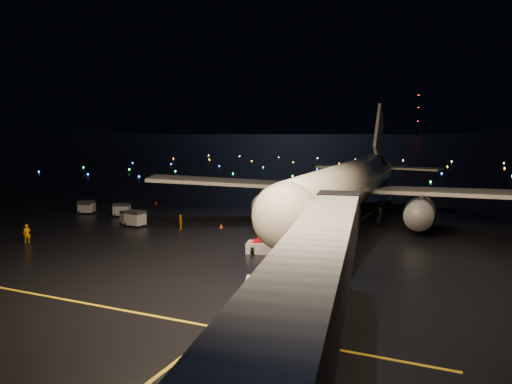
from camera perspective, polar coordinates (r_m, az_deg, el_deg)
ground at (r=335.49m, az=19.88°, el=4.88°), size 2000.00×2000.00×0.00m
lane_centre at (r=52.35m, az=8.98°, el=-5.48°), size 0.25×80.00×0.02m
lane_cross at (r=40.44m, az=-26.22°, el=-9.98°), size 60.00×0.25×0.02m
airliner at (r=63.30m, az=10.97°, el=3.73°), size 56.41×53.79×15.44m
pushback_tug at (r=33.55m, az=2.73°, el=-10.80°), size 5.07×3.79×2.16m
belt_loader at (r=46.30m, az=1.72°, el=-5.07°), size 6.78×3.26×3.17m
crew_a at (r=55.58m, az=-24.71°, el=-4.33°), size 0.79×0.81×1.88m
crew_c at (r=57.87m, az=-8.62°, el=-3.41°), size 0.78×1.06×1.67m
safety_cone_0 at (r=57.18m, az=0.29°, el=-4.03°), size 0.61×0.61×0.54m
safety_cone_1 at (r=65.68m, az=4.84°, el=-2.57°), size 0.63×0.63×0.55m
safety_cone_2 at (r=58.23m, az=-4.00°, el=-3.88°), size 0.48×0.48×0.46m
safety_cone_3 at (r=77.54m, az=-11.38°, el=-1.18°), size 0.63×0.63×0.56m
radio_mast at (r=779.28m, az=18.04°, el=8.43°), size 1.80×1.80×64.00m
taxiway_lights at (r=143.03m, az=13.92°, el=2.53°), size 164.00×92.00×0.36m
baggage_cart_0 at (r=61.51m, az=-14.34°, el=-2.92°), size 2.35×2.04×1.67m
baggage_cart_1 at (r=60.51m, az=-13.65°, el=-2.97°), size 2.39×1.83×1.87m
baggage_cart_2 at (r=67.88m, az=-15.08°, el=-1.98°), size 2.38×2.02×1.71m
baggage_cart_3 at (r=71.77m, az=-18.79°, el=-1.62°), size 2.43×2.11×1.73m
baggage_cart_4 at (r=71.56m, az=-18.83°, el=-1.74°), size 2.06×1.71×1.51m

